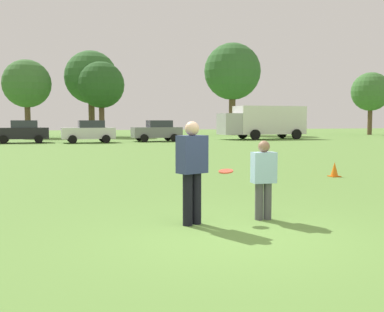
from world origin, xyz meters
The scene contains 14 objects.
ground_plane centered at (0.00, 0.00, 0.00)m, with size 157.56×157.56×0.00m, color #608C3D.
player_thrower centered at (-0.43, 0.89, 1.02)m, with size 0.57×0.45×1.81m.
player_defender centered at (0.95, 0.90, 0.82)m, with size 0.45×0.28×1.46m.
frisbee centered at (0.27, 1.08, 0.90)m, with size 0.27×0.27×0.09m.
traffic_cone centered at (5.96, 5.99, 0.23)m, with size 0.32×0.32×0.48m.
parked_car_mid_right centered at (-5.27, 32.19, 0.92)m, with size 4.26×2.34×1.82m.
parked_car_near_right centered at (-0.09, 30.90, 0.92)m, with size 4.26×2.34×1.82m.
parked_car_far_right centered at (5.75, 31.67, 0.92)m, with size 4.26×2.34×1.82m.
box_truck centered at (16.66, 33.28, 1.75)m, with size 8.58×3.21×3.18m.
tree_center_elm centered at (-5.48, 44.41, 5.65)m, with size 5.05×5.05×8.21m.
tree_east_birch centered at (1.32, 46.24, 6.67)m, with size 5.97×5.97×9.70m.
tree_east_oak centered at (2.19, 43.58, 5.64)m, with size 5.04×5.04×8.20m.
tree_far_east_pine centered at (18.21, 45.30, 7.73)m, with size 6.91×6.91×11.23m.
tree_far_west_pine centered at (35.26, 41.33, 5.37)m, with size 4.81×4.81×7.81m.
Camera 1 is at (-2.69, -6.57, 1.83)m, focal length 42.15 mm.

